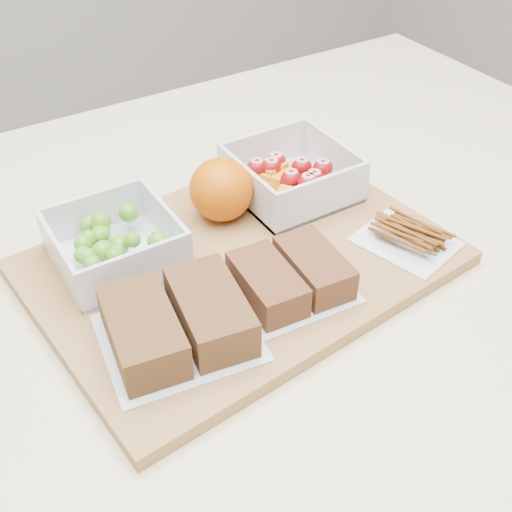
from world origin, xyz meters
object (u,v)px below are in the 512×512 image
object	(u,v)px
fruit_container	(291,178)
sandwich_bag_center	(291,277)
pretzel_bag	(407,234)
cutting_board	(242,262)
orange	(221,190)
grape_container	(115,243)
sandwich_bag_left	(177,322)

from	to	relation	value
fruit_container	sandwich_bag_center	bearing A→B (deg)	-124.23
pretzel_bag	fruit_container	bearing A→B (deg)	109.49
cutting_board	orange	bearing A→B (deg)	70.27
grape_container	fruit_container	world-z (taller)	fruit_container
orange	sandwich_bag_left	world-z (taller)	orange
grape_container	fruit_container	xyz separation A→B (m)	(0.23, 0.01, -0.00)
orange	sandwich_bag_center	bearing A→B (deg)	-91.79
grape_container	sandwich_bag_left	bearing A→B (deg)	-88.06
grape_container	pretzel_bag	size ratio (longest dim) A/B	1.02
fruit_container	pretzel_bag	size ratio (longest dim) A/B	1.09
orange	pretzel_bag	size ratio (longest dim) A/B	0.61
cutting_board	fruit_container	xyz separation A→B (m)	(0.11, 0.07, 0.03)
orange	sandwich_bag_center	size ratio (longest dim) A/B	0.59
grape_container	cutting_board	bearing A→B (deg)	-29.80
fruit_container	pretzel_bag	world-z (taller)	fruit_container
pretzel_bag	cutting_board	bearing A→B (deg)	156.08
fruit_container	cutting_board	bearing A→B (deg)	-146.70
cutting_board	sandwich_bag_center	bearing A→B (deg)	-83.90
cutting_board	fruit_container	bearing A→B (deg)	27.75
grape_container	pretzel_bag	xyz separation A→B (m)	(0.28, -0.14, -0.01)
grape_container	sandwich_bag_left	size ratio (longest dim) A/B	0.79
sandwich_bag_center	grape_container	bearing A→B (deg)	133.44
orange	pretzel_bag	xyz separation A→B (m)	(0.15, -0.15, -0.02)
fruit_container	sandwich_bag_center	distance (m)	0.17
grape_container	fruit_container	distance (m)	0.23
grape_container	sandwich_bag_left	world-z (taller)	grape_container
cutting_board	fruit_container	distance (m)	0.14
orange	sandwich_bag_left	size ratio (longest dim) A/B	0.47
sandwich_bag_left	cutting_board	bearing A→B (deg)	33.06
cutting_board	pretzel_bag	xyz separation A→B (m)	(0.16, -0.07, 0.02)
fruit_container	sandwich_bag_left	distance (m)	0.26
pretzel_bag	grape_container	bearing A→B (deg)	153.60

